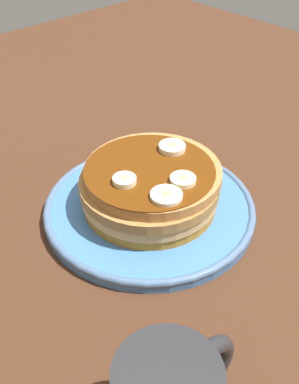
% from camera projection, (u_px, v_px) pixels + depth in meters
% --- Properties ---
extents(ground_plane, '(1.40, 1.40, 0.03)m').
position_uv_depth(ground_plane, '(150.00, 221.00, 0.57)').
color(ground_plane, '#422616').
extents(plate, '(0.25, 0.25, 0.02)m').
position_uv_depth(plate, '(150.00, 207.00, 0.55)').
color(plate, '#3F72B2').
rests_on(plate, ground_plane).
extents(pancake_stack, '(0.17, 0.17, 0.05)m').
position_uv_depth(pancake_stack, '(152.00, 187.00, 0.53)').
color(pancake_stack, '#AF6E23').
rests_on(pancake_stack, plate).
extents(banana_slice_0, '(0.03, 0.03, 0.01)m').
position_uv_depth(banana_slice_0, '(123.00, 179.00, 0.50)').
color(banana_slice_0, '#F2E8B9').
rests_on(banana_slice_0, pancake_stack).
extents(banana_slice_1, '(0.03, 0.03, 0.01)m').
position_uv_depth(banana_slice_1, '(183.00, 180.00, 0.50)').
color(banana_slice_1, '#FBEEB6').
rests_on(banana_slice_1, pancake_stack).
extents(banana_slice_2, '(0.03, 0.03, 0.01)m').
position_uv_depth(banana_slice_2, '(172.00, 148.00, 0.55)').
color(banana_slice_2, '#FAE7BD').
rests_on(banana_slice_2, pancake_stack).
extents(banana_slice_3, '(0.03, 0.03, 0.01)m').
position_uv_depth(banana_slice_3, '(166.00, 196.00, 0.47)').
color(banana_slice_3, '#F1E9C6').
rests_on(banana_slice_3, pancake_stack).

